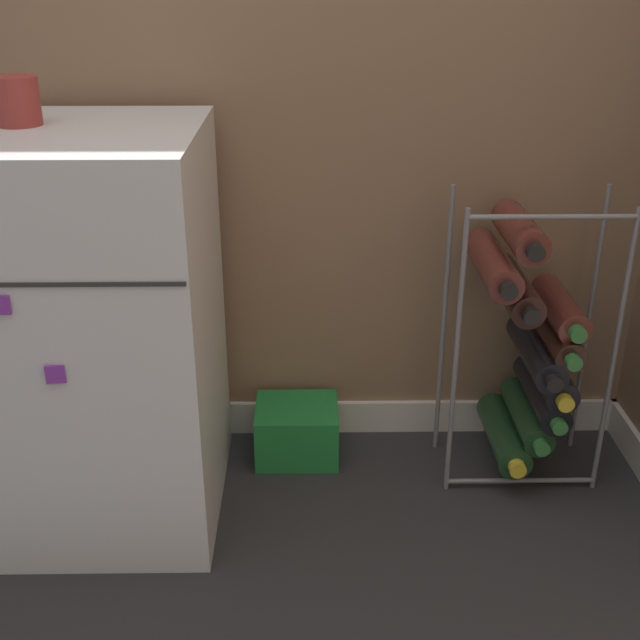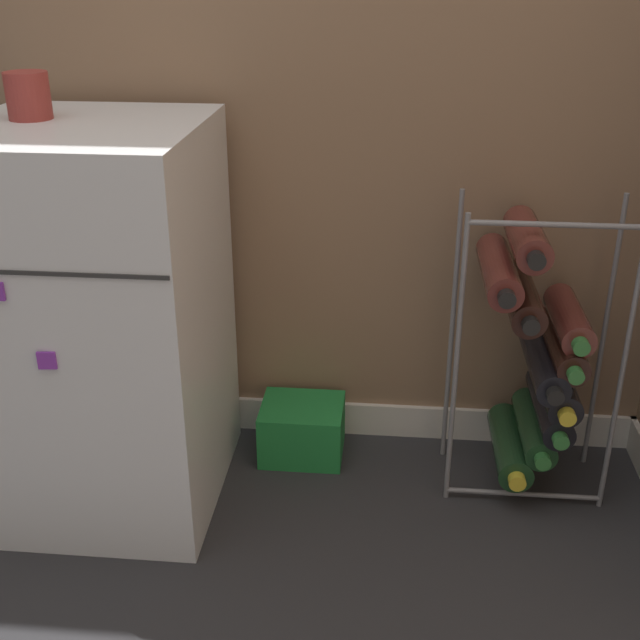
# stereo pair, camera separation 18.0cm
# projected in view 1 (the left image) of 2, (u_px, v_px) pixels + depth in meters

# --- Properties ---
(ground_plane) EXTENTS (14.00, 14.00, 0.00)m
(ground_plane) POSITION_uv_depth(u_px,v_px,m) (249.00, 569.00, 1.70)
(ground_plane) COLOR #28282B
(mini_fridge) EXTENTS (0.50, 0.55, 0.88)m
(mini_fridge) POSITION_uv_depth(u_px,v_px,m) (96.00, 333.00, 1.74)
(mini_fridge) COLOR silver
(mini_fridge) RESTS_ON ground_plane
(wine_rack) EXTENTS (0.37, 0.32, 0.71)m
(wine_rack) POSITION_uv_depth(u_px,v_px,m) (529.00, 343.00, 1.89)
(wine_rack) COLOR slate
(wine_rack) RESTS_ON ground_plane
(soda_box) EXTENTS (0.21, 0.18, 0.14)m
(soda_box) POSITION_uv_depth(u_px,v_px,m) (297.00, 430.00, 2.06)
(soda_box) COLOR #1E7F38
(soda_box) RESTS_ON ground_plane
(fridge_top_cup) EXTENTS (0.09, 0.09, 0.09)m
(fridge_top_cup) POSITION_uv_depth(u_px,v_px,m) (17.00, 101.00, 1.57)
(fridge_top_cup) COLOR maroon
(fridge_top_cup) RESTS_ON mini_fridge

